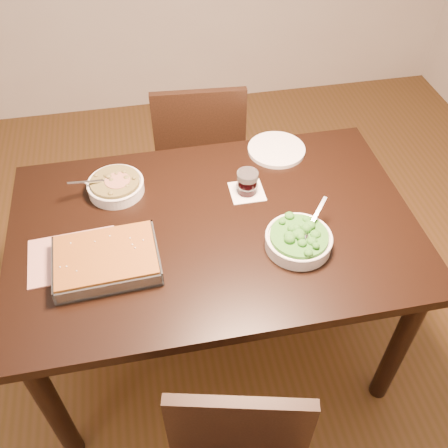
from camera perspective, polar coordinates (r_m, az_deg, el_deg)
name	(u,v)px	position (r m, az deg, el deg)	size (l,w,h in m)	color
ground	(216,339)	(2.32, -0.89, -13.00)	(4.00, 4.00, 0.00)	#493115
table	(214,243)	(1.79, -1.13, -2.15)	(1.40, 0.90, 0.75)	black
magazine_a	(73,256)	(1.70, -16.86, -3.54)	(0.28, 0.21, 0.01)	#B93F35
coaster	(247,192)	(1.84, 2.63, 3.72)	(0.12, 0.12, 0.00)	white
stew_bowl	(116,185)	(1.87, -12.28, 4.34)	(0.23, 0.21, 0.08)	white
broccoli_bowl	(299,240)	(1.65, 8.51, -1.80)	(0.22, 0.22, 0.09)	white
baking_dish	(106,260)	(1.62, -13.28, -4.02)	(0.34, 0.26, 0.06)	silver
wine_tumbler	(247,182)	(1.81, 2.68, 4.83)	(0.08, 0.08, 0.09)	black
dinner_plate	(276,150)	(2.04, 6.01, 8.45)	(0.23, 0.23, 0.02)	white
chair_far	(199,150)	(2.46, -2.84, 8.47)	(0.44, 0.44, 0.88)	black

